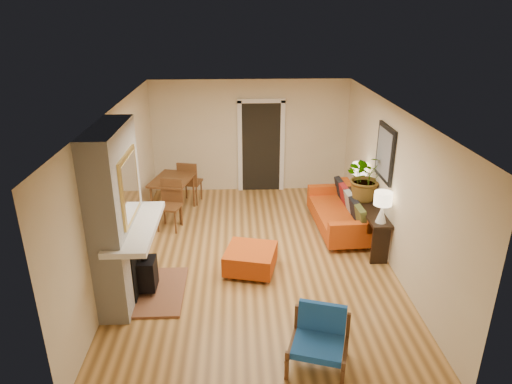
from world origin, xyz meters
TOP-DOWN VIEW (x-y plane):
  - room_shell at (0.60, 2.63)m, footprint 6.50×6.50m
  - fireplace at (-2.00, -1.00)m, footprint 1.09×1.68m
  - sofa at (1.73, 1.04)m, footprint 0.94×2.03m
  - ottoman at (-0.12, -0.43)m, footprint 0.94×0.94m
  - blue_chair at (0.65, -2.56)m, footprint 0.85×0.84m
  - dining_table at (-1.57, 1.87)m, footprint 1.04×1.86m
  - console_table at (2.07, 0.55)m, footprint 0.34×1.85m
  - lamp_near at (2.07, -0.18)m, footprint 0.30×0.30m
  - lamp_far at (2.07, 1.31)m, footprint 0.30×0.30m
  - houseplant at (2.06, 0.79)m, footprint 0.89×0.79m

SIDE VIEW (x-z plane):
  - ottoman at x=-0.12m, z-range 0.03..0.43m
  - sofa at x=1.73m, z-range -0.05..0.74m
  - blue_chair at x=0.65m, z-range 0.03..0.75m
  - console_table at x=2.07m, z-range 0.21..0.94m
  - dining_table at x=-1.57m, z-range 0.15..1.13m
  - lamp_near at x=2.07m, z-range 0.79..1.33m
  - lamp_far at x=2.07m, z-range 0.79..1.33m
  - houseplant at x=2.06m, z-range 0.73..1.63m
  - room_shell at x=0.60m, z-range -2.01..4.49m
  - fireplace at x=-2.00m, z-range -0.06..2.54m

